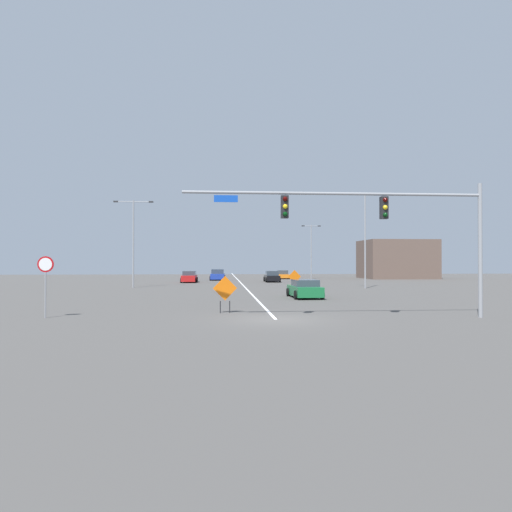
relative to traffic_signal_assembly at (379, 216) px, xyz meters
name	(u,v)px	position (x,y,z in m)	size (l,w,h in m)	color
ground	(276,320)	(-4.90, 0.01, -4.83)	(150.56, 150.56, 0.00)	#4C4947
road_centre_stripe	(239,281)	(-4.90, 41.83, -4.82)	(0.16, 83.64, 0.01)	white
traffic_signal_assembly	(379,216)	(0.00, 0.00, 0.00)	(14.29, 0.44, 6.45)	gray
stop_sign	(46,275)	(-15.75, 1.41, -2.77)	(0.76, 0.07, 2.93)	gray
street_lamp_near_right	(133,236)	(-16.34, 26.90, 0.45)	(4.00, 0.24, 8.95)	gray
street_lamp_mid_right	(311,247)	(6.37, 48.41, -0.01)	(2.93, 0.24, 8.23)	gray
street_lamp_far_right	(364,236)	(6.81, 23.85, 0.36)	(1.99, 0.24, 9.50)	gray
construction_sign_median_near	(225,290)	(-7.22, 2.91, -3.62)	(1.26, 0.26, 1.93)	orange
construction_sign_right_lane	(295,278)	(-1.14, 17.84, -3.57)	(1.14, 0.23, 1.96)	orange
car_black_passing	(272,277)	(-0.72, 38.92, -4.17)	(1.96, 4.40, 1.44)	black
car_green_near	(305,289)	(-1.24, 12.54, -4.19)	(2.21, 4.51, 1.35)	#196B38
car_orange_distant	(282,275)	(2.11, 49.60, -4.23)	(2.16, 3.92, 1.31)	orange
car_blue_approaching	(218,275)	(-7.83, 45.37, -4.11)	(2.25, 4.45, 1.55)	#1E389E
car_red_mid	(189,277)	(-11.40, 38.35, -4.13)	(2.02, 4.34, 1.45)	red
roadside_building_east	(397,259)	(20.25, 49.71, -1.82)	(10.51, 8.50, 6.00)	brown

